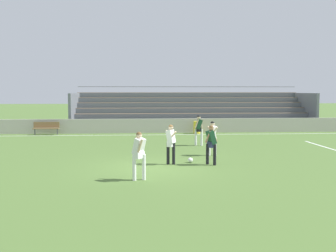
{
  "coord_description": "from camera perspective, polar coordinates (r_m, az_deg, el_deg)",
  "views": [
    {
      "loc": [
        -0.52,
        -16.12,
        3.11
      ],
      "look_at": [
        0.9,
        3.24,
        1.4
      ],
      "focal_mm": 42.94,
      "sensor_mm": 36.0,
      "label": 1
    }
  ],
  "objects": [
    {
      "name": "player_white_deep_cover",
      "position": [
        13.97,
        -4.14,
        -3.62
      ],
      "size": [
        0.52,
        0.64,
        1.7
      ],
      "color": "white",
      "rests_on": "ground"
    },
    {
      "name": "bleacher_stand",
      "position": [
        33.32,
        3.45,
        2.32
      ],
      "size": [
        19.4,
        5.18,
        3.49
      ],
      "color": "#897051",
      "rests_on": "ground"
    },
    {
      "name": "field_line_penalty_mark",
      "position": [
        24.23,
        20.97,
        -2.66
      ],
      "size": [
        0.12,
        4.4,
        0.01
      ],
      "primitive_type": "cube",
      "color": "white",
      "rests_on": "ground"
    },
    {
      "name": "field_line_sideline",
      "position": [
        28.31,
        -3.12,
        -1.27
      ],
      "size": [
        44.0,
        0.12,
        0.01
      ],
      "primitive_type": "cube",
      "color": "white",
      "rests_on": "ground"
    },
    {
      "name": "ground_plane",
      "position": [
        16.43,
        -2.31,
        -5.88
      ],
      "size": [
        160.0,
        160.0,
        0.0
      ],
      "primitive_type": "plane",
      "color": "#4C6B30"
    },
    {
      "name": "player_dark_challenging",
      "position": [
        16.92,
        6.15,
        -2.18
      ],
      "size": [
        0.61,
        0.47,
        1.67
      ],
      "color": "black",
      "rests_on": "ground"
    },
    {
      "name": "soccer_ball",
      "position": [
        17.47,
        3.2,
        -4.86
      ],
      "size": [
        0.22,
        0.22,
        0.22
      ],
      "primitive_type": "sphere",
      "color": "white",
      "rests_on": "ground"
    },
    {
      "name": "player_white_dropping_back",
      "position": [
        19.35,
        6.31,
        -1.31
      ],
      "size": [
        0.5,
        0.69,
        1.65
      ],
      "color": "white",
      "rests_on": "ground"
    },
    {
      "name": "bench_centre_sideline",
      "position": [
        29.65,
        -16.9,
        -0.14
      ],
      "size": [
        1.8,
        0.4,
        0.9
      ],
      "color": "olive",
      "rests_on": "ground"
    },
    {
      "name": "player_dark_wide_left",
      "position": [
        22.79,
        4.38,
        -0.2
      ],
      "size": [
        0.52,
        0.44,
        1.72
      ],
      "color": "white",
      "rests_on": "ground"
    },
    {
      "name": "sideline_wall",
      "position": [
        29.57,
        -3.17,
        0.02
      ],
      "size": [
        48.0,
        0.16,
        1.05
      ],
      "primitive_type": "cube",
      "color": "#BCB7AD",
      "rests_on": "ground"
    },
    {
      "name": "player_white_on_ball",
      "position": [
        16.92,
        0.41,
        -2.1
      ],
      "size": [
        0.46,
        0.64,
        1.69
      ],
      "color": "black",
      "rests_on": "ground"
    },
    {
      "name": "trash_bin",
      "position": [
        29.15,
        4.12,
        -0.21
      ],
      "size": [
        0.5,
        0.5,
        0.9
      ],
      "primitive_type": "cylinder",
      "color": "yellow",
      "rests_on": "ground"
    }
  ]
}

